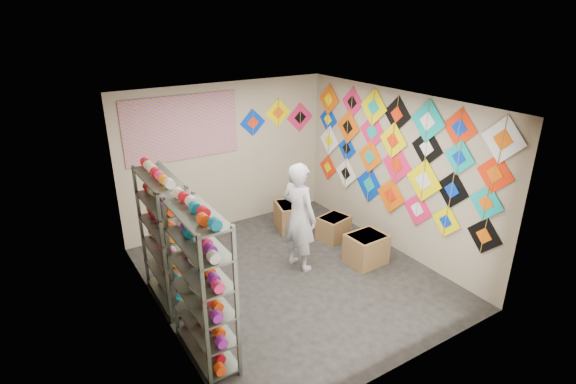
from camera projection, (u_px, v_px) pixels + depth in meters
ground at (293, 277)px, 6.99m from camera, size 4.50×4.50×0.00m
room_walls at (293, 178)px, 6.37m from camera, size 4.50×4.50×4.50m
shelf_rack_front at (202, 286)px, 5.09m from camera, size 0.40×1.10×1.90m
shelf_rack_back at (165, 240)px, 6.11m from camera, size 0.40×1.10×1.90m
string_spools at (181, 254)px, 5.56m from camera, size 0.12×2.36×0.12m
kite_wall_display at (395, 154)px, 7.34m from camera, size 0.06×4.25×2.06m
back_wall_kites at (279, 117)px, 8.56m from camera, size 1.61×0.02×0.73m
poster at (182, 128)px, 7.59m from camera, size 2.00×0.01×1.10m
shopkeeper at (299, 217)px, 6.95m from camera, size 0.84×0.72×1.76m
carton_a at (366, 249)px, 7.29m from camera, size 0.62×0.52×0.50m
carton_b at (334, 228)px, 8.08m from camera, size 0.60×0.53×0.43m
carton_c at (291, 216)px, 8.42m from camera, size 0.67×0.70×0.51m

